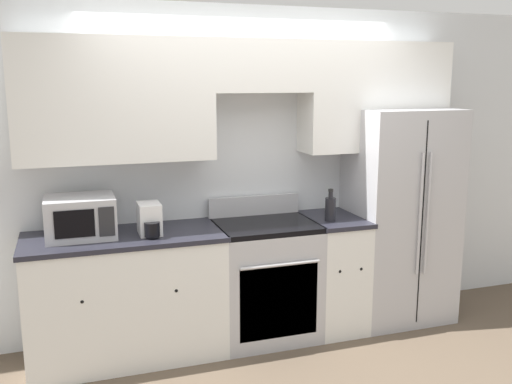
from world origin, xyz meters
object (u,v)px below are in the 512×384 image
oven_range (265,279)px  microwave (80,217)px  bottle (330,208)px  refrigerator (396,214)px

oven_range → microwave: bearing=178.3°
microwave → bottle: (1.87, -0.14, -0.04)m
oven_range → refrigerator: refrigerator is taller
oven_range → bottle: (0.50, -0.10, 0.56)m
refrigerator → microwave: refrigerator is taller
refrigerator → oven_range: bearing=-176.5°
bottle → refrigerator: bearing=13.9°
refrigerator → bottle: refrigerator is taller
refrigerator → bottle: size_ratio=7.02×
bottle → oven_range: bearing=168.6°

